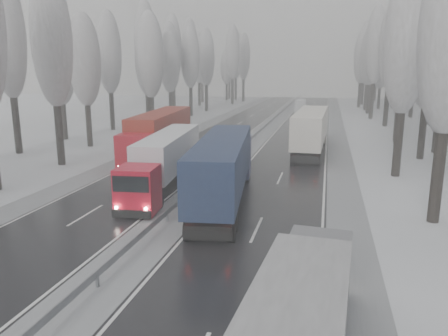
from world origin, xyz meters
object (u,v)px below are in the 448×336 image
at_px(truck_blue_box, 224,164).
at_px(truck_red_red, 159,132).
at_px(box_truck_distant, 300,106).
at_px(truck_red_white, 166,157).
at_px(truck_cream_box, 312,128).

relative_size(truck_blue_box, truck_red_red, 0.98).
bearing_deg(box_truck_distant, truck_blue_box, -92.21).
distance_m(truck_blue_box, truck_red_white, 6.06).
xyz_separation_m(truck_blue_box, truck_red_red, (-9.59, 12.55, 0.06)).
height_order(truck_blue_box, box_truck_distant, truck_blue_box).
distance_m(box_truck_distant, truck_red_white, 61.87).
distance_m(truck_cream_box, truck_red_white, 19.36).
distance_m(truck_cream_box, truck_red_red, 16.05).
height_order(box_truck_distant, truck_red_white, truck_red_white).
height_order(truck_cream_box, truck_red_red, truck_red_red).
xyz_separation_m(truck_blue_box, box_truck_distant, (0.93, 64.56, -1.30)).
distance_m(truck_blue_box, box_truck_distant, 64.58).
bearing_deg(truck_red_white, box_truck_distant, 78.29).
distance_m(truck_blue_box, truck_cream_box, 20.10).
height_order(truck_red_white, truck_red_red, truck_red_red).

